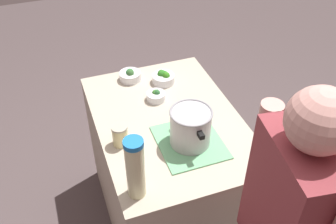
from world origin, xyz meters
name	(u,v)px	position (x,y,z in m)	size (l,w,h in m)	color
ground_plane	(168,215)	(0.00, 0.00, 0.00)	(8.00, 8.00, 0.00)	#524545
counter_slab	(168,172)	(0.00, 0.00, 0.44)	(1.09, 0.77, 0.87)	#B9AD97
dish_cloth	(190,142)	(0.21, 0.04, 0.87)	(0.35, 0.32, 0.01)	#72BD85
cooking_pot	(191,127)	(0.21, 0.04, 0.98)	(0.28, 0.21, 0.20)	#B7B7BC
lemonade_pitcher	(135,168)	(0.42, -0.30, 1.03)	(0.08, 0.08, 0.32)	beige
mason_jar	(120,135)	(0.10, -0.29, 0.93)	(0.08, 0.08, 0.12)	#EFE7A0
broccoli_bowl_front	(156,96)	(-0.19, -0.01, 0.90)	(0.11, 0.11, 0.07)	silver
broccoli_bowl_center	(164,78)	(-0.34, 0.09, 0.90)	(0.14, 0.14, 0.08)	silver
broccoli_bowl_back	(130,75)	(-0.43, -0.09, 0.90)	(0.13, 0.13, 0.08)	silver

